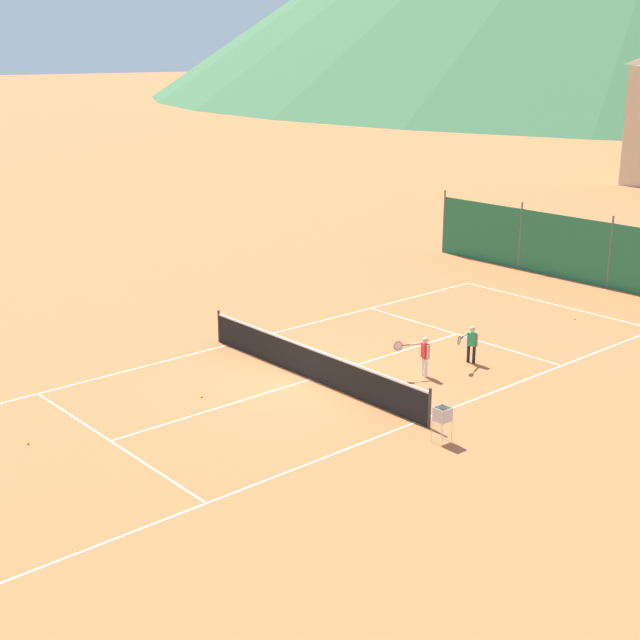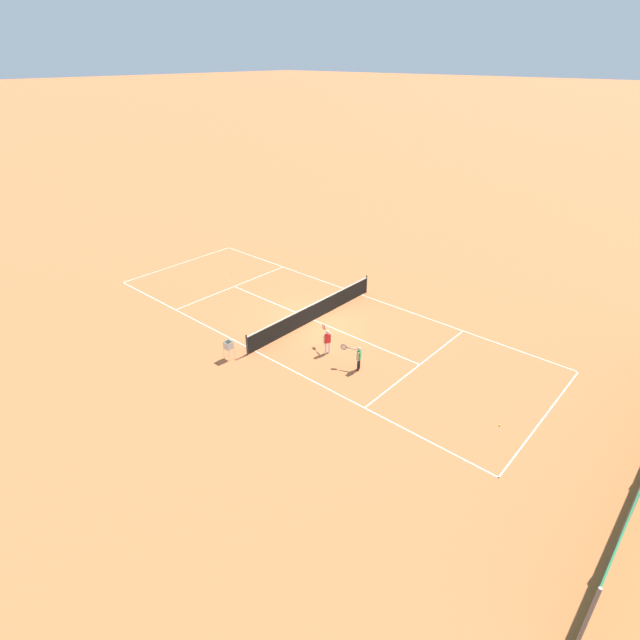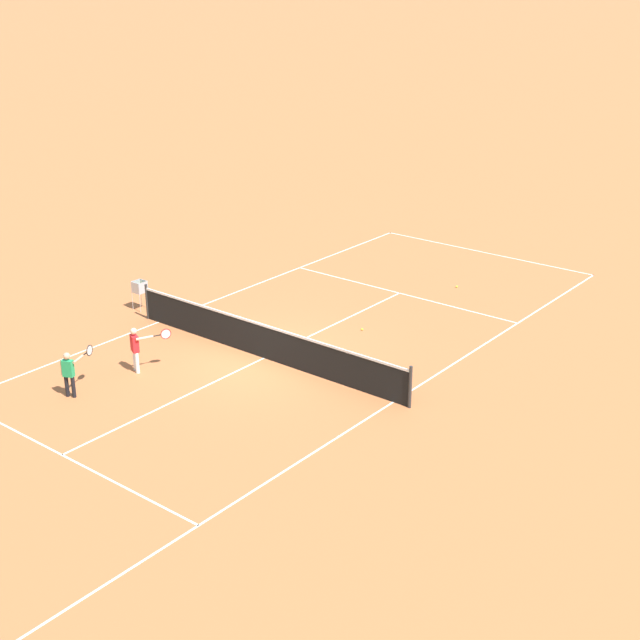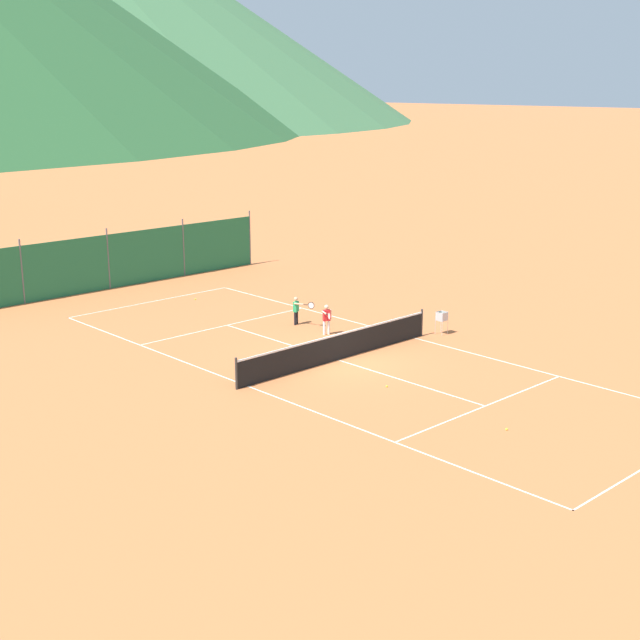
{
  "view_description": "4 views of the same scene",
  "coord_description": "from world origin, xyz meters",
  "px_view_note": "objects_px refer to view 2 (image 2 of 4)",
  "views": [
    {
      "loc": [
        18.21,
        -15.6,
        9.11
      ],
      "look_at": [
        -0.59,
        0.86,
        1.47
      ],
      "focal_mm": 50.0,
      "sensor_mm": 36.0,
      "label": 1
    },
    {
      "loc": [
        16.96,
        15.42,
        12.31
      ],
      "look_at": [
        1.76,
        2.0,
        1.42
      ],
      "focal_mm": 28.0,
      "sensor_mm": 36.0,
      "label": 2
    },
    {
      "loc": [
        -14.47,
        15.85,
        9.59
      ],
      "look_at": [
        -0.85,
        -1.29,
        0.89
      ],
      "focal_mm": 50.0,
      "sensor_mm": 36.0,
      "label": 3
    },
    {
      "loc": [
        -21.14,
        -21.43,
        9.54
      ],
      "look_at": [
        0.21,
        1.14,
        1.2
      ],
      "focal_mm": 50.0,
      "sensor_mm": 36.0,
      "label": 4
    }
  ],
  "objects_px": {
    "tennis_net": "(314,311)",
    "tennis_ball_alley_left": "(232,273)",
    "ball_hopper": "(229,346)",
    "player_near_service": "(327,339)",
    "tennis_ball_by_net_right": "(500,425)",
    "tennis_ball_far_corner": "(283,297)",
    "player_far_baseline": "(358,356)"
  },
  "relations": [
    {
      "from": "player_far_baseline",
      "to": "tennis_ball_by_net_right",
      "type": "bearing_deg",
      "value": 94.67
    },
    {
      "from": "tennis_ball_by_net_right",
      "to": "ball_hopper",
      "type": "distance_m",
      "value": 11.82
    },
    {
      "from": "player_near_service",
      "to": "player_far_baseline",
      "type": "distance_m",
      "value": 1.92
    },
    {
      "from": "player_near_service",
      "to": "tennis_ball_by_net_right",
      "type": "xyz_separation_m",
      "value": [
        -0.34,
        8.23,
        -0.67
      ]
    },
    {
      "from": "player_near_service",
      "to": "ball_hopper",
      "type": "height_order",
      "value": "player_near_service"
    },
    {
      "from": "tennis_ball_alley_left",
      "to": "tennis_ball_by_net_right",
      "type": "bearing_deg",
      "value": 81.66
    },
    {
      "from": "player_far_baseline",
      "to": "ball_hopper",
      "type": "relative_size",
      "value": 1.29
    },
    {
      "from": "player_far_baseline",
      "to": "ball_hopper",
      "type": "xyz_separation_m",
      "value": [
        3.17,
        -4.9,
        -0.01
      ]
    },
    {
      "from": "tennis_ball_alley_left",
      "to": "ball_hopper",
      "type": "height_order",
      "value": "ball_hopper"
    },
    {
      "from": "player_near_service",
      "to": "tennis_ball_alley_left",
      "type": "distance_m",
      "value": 11.05
    },
    {
      "from": "tennis_net",
      "to": "player_far_baseline",
      "type": "xyz_separation_m",
      "value": [
        2.13,
        4.52,
        0.17
      ]
    },
    {
      "from": "tennis_ball_alley_left",
      "to": "tennis_ball_far_corner",
      "type": "height_order",
      "value": "same"
    },
    {
      "from": "tennis_net",
      "to": "ball_hopper",
      "type": "xyz_separation_m",
      "value": [
        5.3,
        -0.38,
        0.16
      ]
    },
    {
      "from": "tennis_net",
      "to": "tennis_ball_far_corner",
      "type": "relative_size",
      "value": 139.09
    },
    {
      "from": "tennis_ball_by_net_right",
      "to": "ball_hopper",
      "type": "bearing_deg",
      "value": -71.8
    },
    {
      "from": "tennis_ball_alley_left",
      "to": "tennis_ball_far_corner",
      "type": "bearing_deg",
      "value": 86.96
    },
    {
      "from": "player_near_service",
      "to": "tennis_ball_far_corner",
      "type": "height_order",
      "value": "player_near_service"
    },
    {
      "from": "tennis_ball_by_net_right",
      "to": "ball_hopper",
      "type": "xyz_separation_m",
      "value": [
        3.68,
        -11.21,
        0.63
      ]
    },
    {
      "from": "tennis_net",
      "to": "tennis_ball_alley_left",
      "type": "height_order",
      "value": "tennis_net"
    },
    {
      "from": "player_far_baseline",
      "to": "player_near_service",
      "type": "bearing_deg",
      "value": -95.25
    },
    {
      "from": "tennis_net",
      "to": "player_far_baseline",
      "type": "distance_m",
      "value": 5.0
    },
    {
      "from": "player_near_service",
      "to": "tennis_ball_far_corner",
      "type": "xyz_separation_m",
      "value": [
        -2.84,
        -5.77,
        -0.67
      ]
    },
    {
      "from": "player_far_baseline",
      "to": "tennis_ball_by_net_right",
      "type": "xyz_separation_m",
      "value": [
        -0.52,
        6.31,
        -0.64
      ]
    },
    {
      "from": "tennis_net",
      "to": "tennis_ball_far_corner",
      "type": "height_order",
      "value": "tennis_net"
    },
    {
      "from": "tennis_ball_by_net_right",
      "to": "tennis_ball_alley_left",
      "type": "height_order",
      "value": "same"
    },
    {
      "from": "player_near_service",
      "to": "player_far_baseline",
      "type": "bearing_deg",
      "value": 84.75
    },
    {
      "from": "player_near_service",
      "to": "tennis_ball_by_net_right",
      "type": "relative_size",
      "value": 18.1
    },
    {
      "from": "tennis_ball_far_corner",
      "to": "player_far_baseline",
      "type": "bearing_deg",
      "value": 68.54
    },
    {
      "from": "player_far_baseline",
      "to": "tennis_ball_alley_left",
      "type": "relative_size",
      "value": 17.4
    },
    {
      "from": "tennis_ball_by_net_right",
      "to": "player_far_baseline",
      "type": "bearing_deg",
      "value": -85.33
    },
    {
      "from": "tennis_net",
      "to": "tennis_ball_by_net_right",
      "type": "height_order",
      "value": "tennis_net"
    },
    {
      "from": "tennis_net",
      "to": "tennis_ball_by_net_right",
      "type": "bearing_deg",
      "value": 81.54
    }
  ]
}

